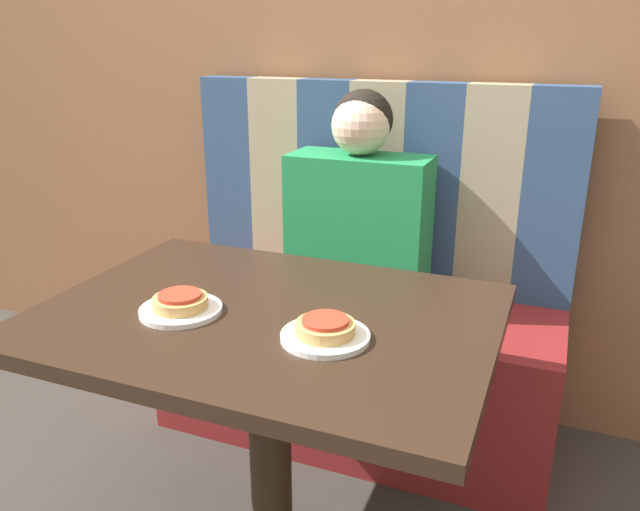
{
  "coord_description": "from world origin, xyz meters",
  "views": [
    {
      "loc": [
        0.58,
        -1.11,
        1.27
      ],
      "look_at": [
        0.0,
        0.32,
        0.73
      ],
      "focal_mm": 35.0,
      "sensor_mm": 36.0,
      "label": 1
    }
  ],
  "objects_px": {
    "plate_left": "(181,310)",
    "plate_right": "(325,336)",
    "person": "(359,207)",
    "pizza_left": "(180,301)",
    "pizza_right": "(325,327)"
  },
  "relations": [
    {
      "from": "plate_left",
      "to": "pizza_left",
      "type": "xyz_separation_m",
      "value": [
        -0.0,
        -0.0,
        0.02
      ]
    },
    {
      "from": "plate_right",
      "to": "pizza_right",
      "type": "xyz_separation_m",
      "value": [
        0.0,
        -0.0,
        0.02
      ]
    },
    {
      "from": "person",
      "to": "pizza_right",
      "type": "bearing_deg",
      "value": -76.59
    },
    {
      "from": "plate_right",
      "to": "pizza_left",
      "type": "distance_m",
      "value": 0.34
    },
    {
      "from": "person",
      "to": "plate_left",
      "type": "xyz_separation_m",
      "value": [
        -0.17,
        -0.71,
        -0.07
      ]
    },
    {
      "from": "plate_left",
      "to": "pizza_right",
      "type": "relative_size",
      "value": 1.5
    },
    {
      "from": "plate_right",
      "to": "person",
      "type": "bearing_deg",
      "value": 103.41
    },
    {
      "from": "plate_right",
      "to": "pizza_left",
      "type": "bearing_deg",
      "value": -180.0
    },
    {
      "from": "person",
      "to": "pizza_right",
      "type": "distance_m",
      "value": 0.73
    },
    {
      "from": "pizza_left",
      "to": "pizza_right",
      "type": "height_order",
      "value": "same"
    },
    {
      "from": "pizza_right",
      "to": "plate_right",
      "type": "bearing_deg",
      "value": 153.43
    },
    {
      "from": "person",
      "to": "pizza_right",
      "type": "xyz_separation_m",
      "value": [
        0.17,
        -0.71,
        -0.05
      ]
    },
    {
      "from": "plate_left",
      "to": "pizza_left",
      "type": "relative_size",
      "value": 1.5
    },
    {
      "from": "person",
      "to": "plate_left",
      "type": "height_order",
      "value": "person"
    },
    {
      "from": "plate_left",
      "to": "plate_right",
      "type": "height_order",
      "value": "same"
    }
  ]
}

